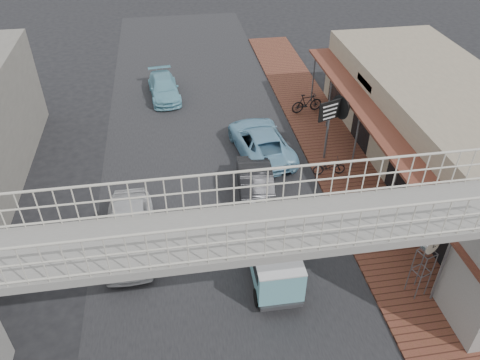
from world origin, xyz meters
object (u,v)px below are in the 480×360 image
object	(u,v)px
motorcycle_near	(329,167)
dark_sedan	(256,187)
angkot_curb	(261,141)
angkot_far	(164,88)
arrow_sign	(344,107)
angkot_van	(272,255)
motorcycle_far	(307,103)
white_hatchback	(129,231)
street_clock	(429,248)

from	to	relation	value
motorcycle_near	dark_sedan	bearing A→B (deg)	110.97
angkot_curb	angkot_far	bearing A→B (deg)	-64.02
arrow_sign	angkot_van	bearing A→B (deg)	-143.81
motorcycle_far	motorcycle_near	bearing A→B (deg)	164.23
dark_sedan	angkot_far	world-z (taller)	dark_sedan
motorcycle_near	arrow_sign	world-z (taller)	arrow_sign
angkot_far	motorcycle_near	distance (m)	12.08
angkot_curb	angkot_far	xyz separation A→B (m)	(-4.61, 7.11, -0.12)
motorcycle_near	angkot_far	bearing A→B (deg)	40.56
motorcycle_far	white_hatchback	bearing A→B (deg)	124.24
dark_sedan	angkot_curb	size ratio (longest dim) A/B	0.81
angkot_van	motorcycle_near	size ratio (longest dim) A/B	2.31
dark_sedan	street_clock	bearing A→B (deg)	-48.27
white_hatchback	angkot_van	world-z (taller)	angkot_van
street_clock	motorcycle_near	bearing A→B (deg)	78.29
angkot_far	motorcycle_far	bearing A→B (deg)	-28.31
angkot_curb	street_clock	size ratio (longest dim) A/B	1.98
dark_sedan	arrow_sign	size ratio (longest dim) A/B	1.29
white_hatchback	dark_sedan	bearing A→B (deg)	20.97
white_hatchback	dark_sedan	distance (m)	5.76
angkot_van	motorcycle_near	world-z (taller)	angkot_van
street_clock	motorcycle_far	bearing A→B (deg)	72.64
angkot_curb	motorcycle_near	world-z (taller)	angkot_curb
angkot_van	motorcycle_near	distance (m)	6.98
angkot_far	motorcycle_far	xyz separation A→B (m)	(8.05, -3.38, 0.06)
motorcycle_near	angkot_curb	bearing A→B (deg)	51.98
dark_sedan	motorcycle_near	distance (m)	3.93
angkot_curb	white_hatchback	bearing A→B (deg)	35.33
angkot_curb	angkot_van	size ratio (longest dim) A/B	1.44
angkot_curb	motorcycle_far	size ratio (longest dim) A/B	2.77
motorcycle_near	motorcycle_far	distance (m)	6.18
dark_sedan	street_clock	distance (m)	7.75
dark_sedan	arrow_sign	xyz separation A→B (m)	(4.71, 2.86, 2.03)
white_hatchback	angkot_van	bearing A→B (deg)	-25.24
dark_sedan	motorcycle_far	xyz separation A→B (m)	(4.36, 7.38, -0.03)
angkot_far	street_clock	size ratio (longest dim) A/B	1.59
dark_sedan	motorcycle_far	distance (m)	8.57
angkot_far	motorcycle_far	world-z (taller)	motorcycle_far
motorcycle_far	angkot_far	bearing A→B (deg)	57.28
white_hatchback	street_clock	size ratio (longest dim) A/B	1.77
street_clock	dark_sedan	bearing A→B (deg)	108.74
dark_sedan	angkot_van	distance (m)	4.49
white_hatchback	motorcycle_far	xyz separation A→B (m)	(9.73, 9.45, -0.13)
arrow_sign	street_clock	bearing A→B (deg)	-110.59
dark_sedan	angkot_van	bearing A→B (deg)	-88.60
angkot_curb	arrow_sign	world-z (taller)	arrow_sign
angkot_far	arrow_sign	distance (m)	11.73
dark_sedan	motorcycle_far	size ratio (longest dim) A/B	2.25
street_clock	arrow_sign	size ratio (longest dim) A/B	0.80
angkot_far	street_clock	bearing A→B (deg)	-69.37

